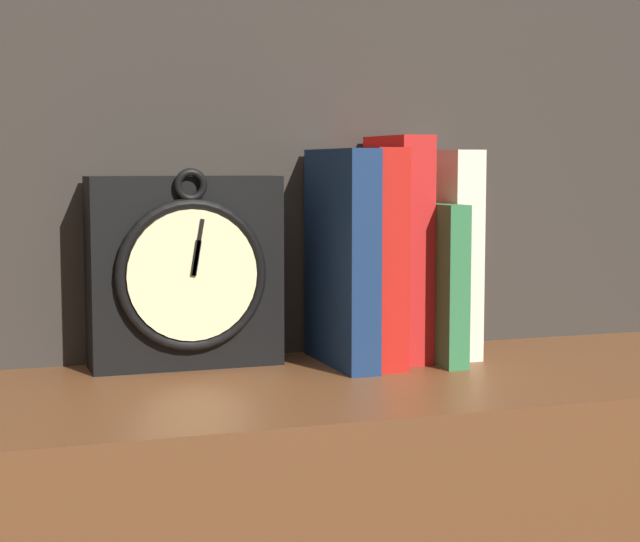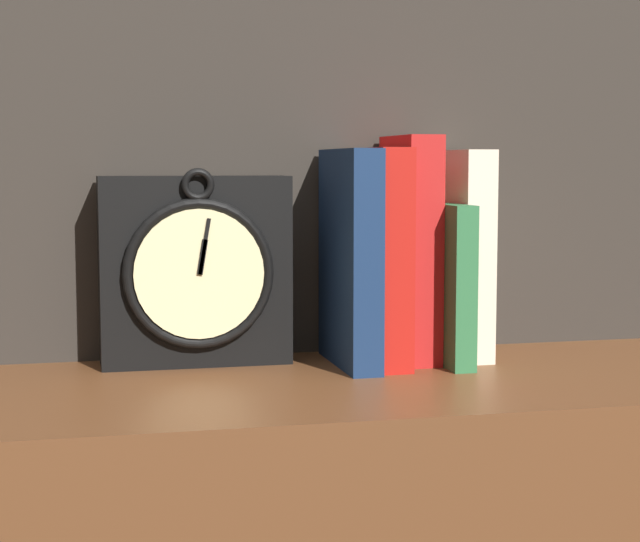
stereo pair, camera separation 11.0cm
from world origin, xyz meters
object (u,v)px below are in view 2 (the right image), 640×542
clock (195,271)px  book_slot0_navy (350,258)px  book_slot3_green (442,283)px  book_slot4_cream (463,254)px  book_slot1_red (379,256)px  book_slot2_red (410,248)px

clock → book_slot0_navy: book_slot0_navy is taller
clock → book_slot3_green: clock is taller
book_slot4_cream → book_slot0_navy: bearing=-171.8°
book_slot3_green → book_slot0_navy: bearing=180.0°
clock → book_slot1_red: book_slot1_red is taller
book_slot1_red → book_slot3_green: 0.08m
book_slot1_red → book_slot0_navy: bearing=-172.2°
clock → book_slot1_red: 0.21m
book_slot0_navy → book_slot3_green: bearing=-0.0°
clock → book_slot2_red: 0.25m
book_slot3_green → clock: bearing=171.3°
book_slot0_navy → book_slot1_red: 0.04m
book_slot3_green → book_slot1_red: bearing=176.1°
book_slot4_cream → clock: bearing=176.0°
clock → book_slot1_red: (0.20, -0.04, 0.02)m
book_slot0_navy → book_slot3_green: 0.11m
clock → book_slot3_green: (0.28, -0.04, -0.02)m
book_slot1_red → book_slot2_red: size_ratio=0.94×
book_slot2_red → book_slot4_cream: book_slot2_red is taller
book_slot1_red → book_slot4_cream: (0.11, 0.02, -0.00)m
book_slot3_green → book_slot4_cream: (0.03, 0.02, 0.03)m
book_slot2_red → book_slot3_green: bearing=-29.3°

